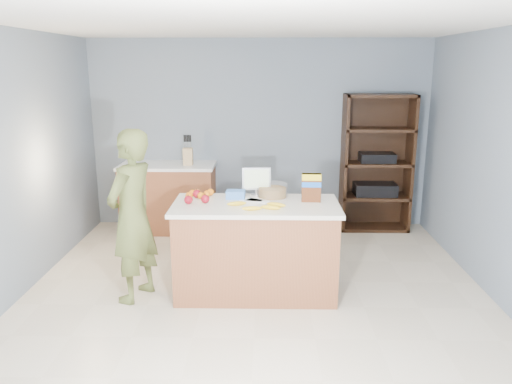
{
  "coord_description": "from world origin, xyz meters",
  "views": [
    {
      "loc": [
        0.09,
        -4.19,
        2.16
      ],
      "look_at": [
        0.0,
        0.35,
        1.0
      ],
      "focal_mm": 35.0,
      "sensor_mm": 36.0,
      "label": 1
    }
  ],
  "objects_px": {
    "counter_peninsula": "(256,252)",
    "person": "(132,216)",
    "tv": "(256,180)",
    "cereal_box": "(311,185)",
    "shelving_unit": "(375,165)"
  },
  "relations": [
    {
      "from": "counter_peninsula",
      "to": "person",
      "type": "height_order",
      "value": "person"
    },
    {
      "from": "shelving_unit",
      "to": "counter_peninsula",
      "type": "bearing_deg",
      "value": -127.11
    },
    {
      "from": "shelving_unit",
      "to": "cereal_box",
      "type": "relative_size",
      "value": 6.65
    },
    {
      "from": "shelving_unit",
      "to": "person",
      "type": "distance_m",
      "value": 3.46
    },
    {
      "from": "tv",
      "to": "cereal_box",
      "type": "relative_size",
      "value": 1.04
    },
    {
      "from": "counter_peninsula",
      "to": "tv",
      "type": "height_order",
      "value": "tv"
    },
    {
      "from": "counter_peninsula",
      "to": "shelving_unit",
      "type": "xyz_separation_m",
      "value": [
        1.55,
        2.05,
        0.45
      ]
    },
    {
      "from": "person",
      "to": "cereal_box",
      "type": "xyz_separation_m",
      "value": [
        1.66,
        0.21,
        0.25
      ]
    },
    {
      "from": "counter_peninsula",
      "to": "cereal_box",
      "type": "xyz_separation_m",
      "value": [
        0.52,
        0.08,
        0.64
      ]
    },
    {
      "from": "counter_peninsula",
      "to": "cereal_box",
      "type": "bearing_deg",
      "value": 9.11
    },
    {
      "from": "shelving_unit",
      "to": "tv",
      "type": "bearing_deg",
      "value": -131.73
    },
    {
      "from": "counter_peninsula",
      "to": "shelving_unit",
      "type": "distance_m",
      "value": 2.61
    },
    {
      "from": "counter_peninsula",
      "to": "person",
      "type": "relative_size",
      "value": 0.97
    },
    {
      "from": "counter_peninsula",
      "to": "person",
      "type": "distance_m",
      "value": 1.21
    },
    {
      "from": "shelving_unit",
      "to": "cereal_box",
      "type": "xyz_separation_m",
      "value": [
        -1.03,
        -1.97,
        0.19
      ]
    }
  ]
}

